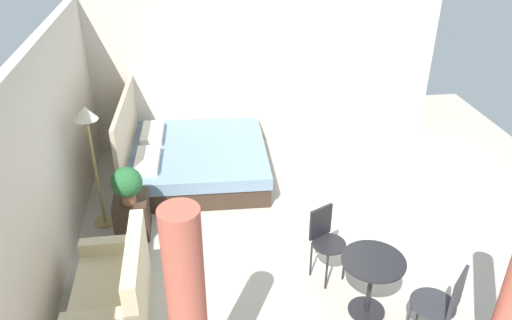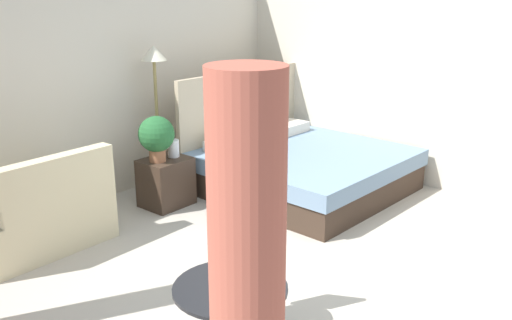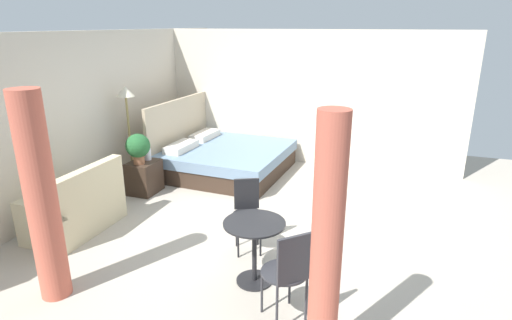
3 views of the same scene
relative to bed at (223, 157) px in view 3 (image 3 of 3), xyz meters
name	(u,v)px [view 3 (image 3 of 3)]	position (x,y,z in m)	size (l,w,h in m)	color
ground_plane	(262,217)	(-1.54, -1.29, -0.29)	(8.31, 8.71, 0.02)	#B2A899
wall_back	(89,115)	(-1.54, 1.57, 0.98)	(8.31, 0.12, 2.52)	beige
wall_right	(308,98)	(1.11, -1.29, 0.98)	(0.12, 5.71, 2.52)	beige
bed	(223,157)	(0.00, 0.00, 0.00)	(2.12, 2.13, 1.29)	#38281E
couch	(77,209)	(-2.77, 0.86, 0.03)	(1.21, 0.71, 0.90)	beige
nightstand	(144,177)	(-1.33, 0.80, -0.02)	(0.50, 0.42, 0.52)	#38281E
potted_plant	(138,147)	(-1.43, 0.79, 0.52)	(0.38, 0.38, 0.48)	#935B3D
vase	(147,154)	(-1.21, 0.79, 0.34)	(0.12, 0.12, 0.18)	silver
floor_lamp	(127,107)	(-1.07, 1.21, 1.06)	(0.28, 0.28, 1.67)	#99844C
balcony_table	(254,241)	(-3.07, -1.72, 0.21)	(0.64, 0.64, 0.69)	black
cafe_chair_near_window	(247,208)	(-2.44, -1.40, 0.26)	(0.50, 0.50, 0.87)	black
cafe_chair_near_couch	(289,269)	(-3.58, -2.23, 0.29)	(0.61, 0.61, 0.94)	#2D2D33
curtain_left	(327,249)	(-3.95, -2.61, 0.77)	(0.23, 0.23, 2.09)	#C15B47
curtain_right	(41,199)	(-3.95, 0.10, 0.77)	(0.29, 0.29, 2.09)	#C15B47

